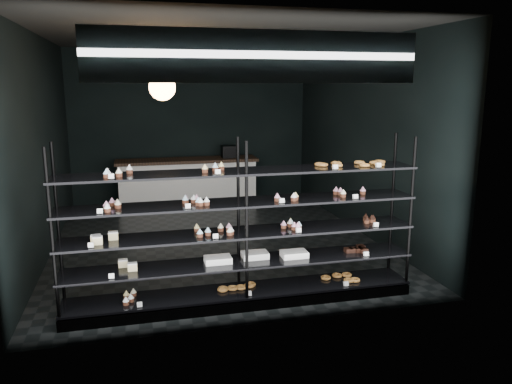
# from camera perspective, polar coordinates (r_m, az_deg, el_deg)

# --- Properties ---
(room) EXTENTS (5.01, 6.01, 3.20)m
(room) POSITION_cam_1_polar(r_m,az_deg,el_deg) (7.86, -4.92, 5.70)
(room) COLOR black
(room) RESTS_ON ground
(display_shelf) EXTENTS (4.00, 0.50, 1.91)m
(display_shelf) POSITION_cam_1_polar(r_m,az_deg,el_deg) (5.70, -1.75, -6.82)
(display_shelf) COLOR black
(display_shelf) RESTS_ON room
(signage) EXTENTS (3.30, 0.05, 0.50)m
(signage) POSITION_cam_1_polar(r_m,az_deg,el_deg) (4.95, 0.32, 15.25)
(signage) COLOR #0B1038
(signage) RESTS_ON room
(pendant_lamp) EXTENTS (0.34, 0.34, 0.90)m
(pendant_lamp) POSITION_cam_1_polar(r_m,az_deg,el_deg) (6.68, -10.66, 11.70)
(pendant_lamp) COLOR black
(pendant_lamp) RESTS_ON room
(service_counter) EXTENTS (2.89, 0.65, 1.23)m
(service_counter) POSITION_cam_1_polar(r_m,az_deg,el_deg) (10.47, -7.75, 1.18)
(service_counter) COLOR silver
(service_counter) RESTS_ON room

